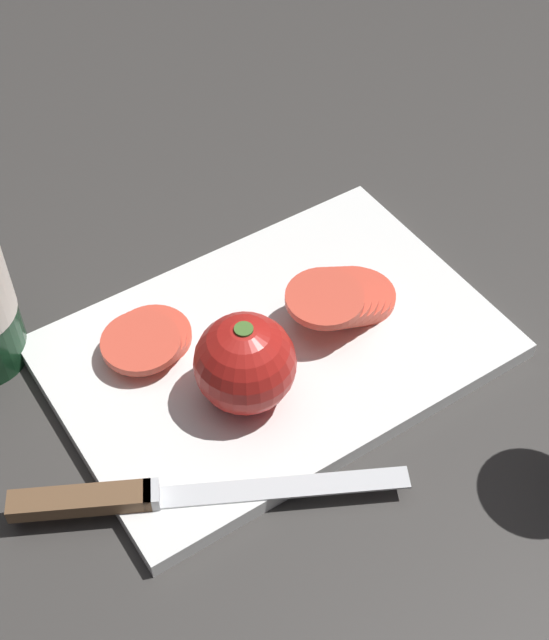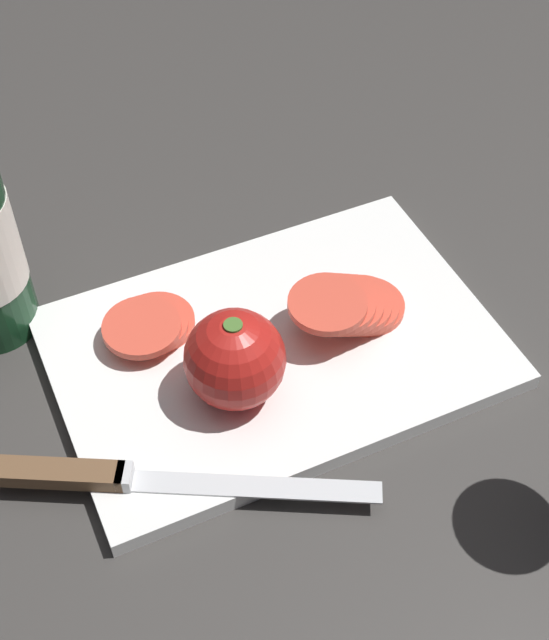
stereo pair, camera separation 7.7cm
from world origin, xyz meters
TOP-DOWN VIEW (x-y plane):
  - ground_plane at (0.00, 0.00)m, footprint 3.00×3.00m
  - cutting_board at (0.09, 0.03)m, footprint 0.39×0.26m
  - whole_tomato at (0.14, 0.06)m, footprint 0.08×0.08m
  - knife at (0.28, 0.10)m, footprint 0.28×0.16m
  - tomato_slice_stack_near at (0.02, 0.03)m, footprint 0.12×0.08m
  - tomato_slice_stack_far at (0.19, -0.03)m, footprint 0.09×0.08m

SIDE VIEW (x-z plane):
  - ground_plane at x=0.00m, z-range 0.00..0.00m
  - cutting_board at x=0.09m, z-range 0.00..0.02m
  - knife at x=0.28m, z-range 0.02..0.03m
  - tomato_slice_stack_far at x=0.19m, z-range 0.02..0.04m
  - tomato_slice_stack_near at x=0.02m, z-range 0.02..0.06m
  - whole_tomato at x=0.14m, z-range 0.02..0.10m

